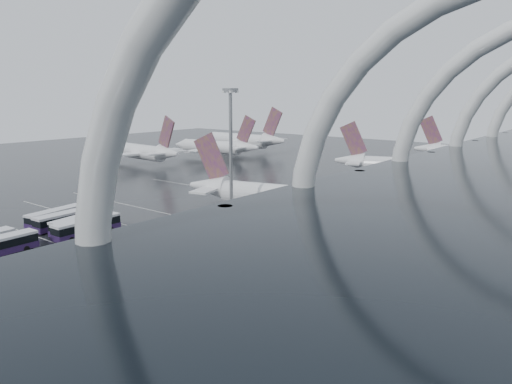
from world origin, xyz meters
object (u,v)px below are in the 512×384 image
Objects in this scene: jet_remote_mid at (217,147)px; bus_row_near_b at (66,219)px; airliner_gate_c at (484,153)px; gse_cart_belly_d at (399,234)px; airliner_gate_b at (417,167)px; bus_row_near_c at (80,223)px; jet_remote_west at (143,152)px; gse_cart_belly_e at (362,226)px; jet_remote_far at (243,141)px; bus_row_near_d at (87,226)px; gse_cart_belly_b at (374,231)px; floodlight_mast at (231,143)px; airliner_main at (294,199)px; bus_row_near_a at (55,216)px; gse_cart_belly_a at (347,230)px; gse_cart_belly_c at (283,228)px; van_curve_b at (117,359)px.

jet_remote_mid is 3.13× the size of bus_row_near_b.
gse_cart_belly_d is at bearing -105.69° from airliner_gate_c.
bus_row_near_c is (-31.34, -96.40, -2.85)m from airliner_gate_b.
jet_remote_west is 22.46× the size of gse_cart_belly_e.
bus_row_near_d is (63.58, -122.13, -3.56)m from jet_remote_far.
floodlight_mast is at bearing -145.64° from gse_cart_belly_b.
gse_cart_belly_d is at bearing -12.57° from airliner_main.
airliner_main is 61.64m from airliner_gate_b.
airliner_gate_b is 23.18× the size of gse_cart_belly_b.
bus_row_near_a is 6.79× the size of gse_cart_belly_a.
gse_cart_belly_d is (19.68, 10.59, -0.08)m from gse_cart_belly_c.
gse_cart_belly_c is at bearing 132.85° from jet_remote_far.
bus_row_near_b is at bearing -141.75° from gse_cart_belly_e.
jet_remote_mid reaches higher than gse_cart_belly_b.
airliner_gate_c reaches higher than gse_cart_belly_e.
van_curve_b is 0.18× the size of floodlight_mast.
jet_remote_mid is 21.52× the size of gse_cart_belly_e.
airliner_main is 4.03× the size of bus_row_near_a.
bus_row_near_a is 47.76m from gse_cart_belly_c.
gse_cart_belly_b is 0.88× the size of gse_cart_belly_c.
bus_row_near_d is at bearing -134.96° from floodlight_mast.
bus_row_near_b is at bearing -145.15° from gse_cart_belly_c.
airliner_gate_c reaches higher than airliner_gate_b.
gse_cart_belly_c reaches higher than gse_cart_belly_d.
airliner_gate_c is 19.77× the size of gse_cart_belly_c.
van_curve_b is at bearing -122.98° from bus_row_near_a.
jet_remote_west is at bearing 156.41° from gse_cart_belly_c.
bus_row_near_a is 2.61× the size of van_curve_b.
airliner_gate_b is 64.02m from gse_cart_belly_d.
gse_cart_belly_e is at bearing -47.84° from bus_row_near_d.
floodlight_mast reaches higher than gse_cart_belly_e.
floodlight_mast is 12.66× the size of gse_cart_belly_b.
gse_cart_belly_e is at bearing -5.64° from airliner_main.
bus_row_near_b is at bearing 81.68° from van_curve_b.
bus_row_near_a is at bearing 83.29° from van_curve_b.
bus_row_near_b is at bearing -145.85° from floodlight_mast.
bus_row_near_b is at bearing 109.58° from jet_remote_mid.
airliner_gate_c is at bearing 87.20° from gse_cart_belly_c.
jet_remote_mid is (-85.65, 1.38, 0.15)m from airliner_gate_b.
jet_remote_far reaches higher than jet_remote_mid.
bus_row_near_c is at bearing -142.20° from gse_cart_belly_a.
jet_remote_west is (-100.76, -79.51, 0.32)m from airliner_gate_c.
gse_cart_belly_b reaches higher than gse_cart_belly_e.
gse_cart_belly_c is at bearing 160.88° from jet_remote_west.
bus_row_near_d is at bearing -142.46° from gse_cart_belly_d.
bus_row_near_a is 4.11m from bus_row_near_b.
gse_cart_belly_b is (9.06, -111.30, -4.02)m from airliner_gate_c.
jet_remote_far is (-87.44, 86.43, 0.85)m from airliner_main.
van_curve_b is 2.01× the size of gse_cart_belly_c.
airliner_main is at bearing 112.60° from gse_cart_belly_c.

